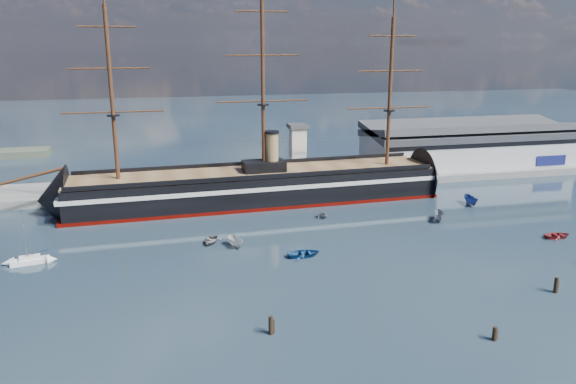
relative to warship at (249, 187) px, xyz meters
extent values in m
plane|color=#19293A|center=(12.53, -20.00, -4.04)|extent=(600.00, 600.00, 0.00)
cube|color=slate|center=(22.53, 16.00, -4.04)|extent=(180.00, 18.00, 2.00)
cube|color=#B7BABC|center=(70.53, 20.00, 2.96)|extent=(62.00, 20.00, 10.00)
cube|color=#3F4247|center=(70.53, 20.00, 8.56)|extent=(63.00, 21.00, 2.00)
cube|color=silver|center=(15.53, 13.00, 4.96)|extent=(4.00, 4.00, 14.00)
cube|color=#3F4247|center=(15.53, 13.00, 12.46)|extent=(5.00, 5.00, 1.00)
cube|color=black|center=(1.73, 0.00, -0.04)|extent=(88.52, 19.16, 7.00)
cube|color=silver|center=(1.73, 0.00, 1.16)|extent=(90.53, 19.47, 1.00)
cube|color=#4E0501|center=(1.73, 0.00, -3.69)|extent=(90.53, 19.43, 0.90)
cone|color=black|center=(-44.77, 0.00, -0.34)|extent=(14.56, 16.17, 15.68)
cone|color=black|center=(48.23, 0.00, -0.34)|extent=(11.56, 16.07, 15.68)
cube|color=brown|center=(1.73, 0.00, 3.56)|extent=(88.47, 17.88, 0.40)
cube|color=black|center=(3.73, 0.00, 4.96)|extent=(10.21, 6.36, 2.50)
cylinder|color=#997F50|center=(5.73, 0.00, 8.46)|extent=(3.20, 3.20, 9.00)
cylinder|color=#381E0F|center=(-50.27, 0.00, 4.96)|extent=(17.77, 1.34, 4.43)
cylinder|color=#381E0F|center=(-30.27, 0.00, 22.76)|extent=(0.90, 0.90, 38.00)
cylinder|color=#381E0F|center=(3.73, 0.00, 24.76)|extent=(0.90, 0.90, 42.00)
cylinder|color=#381E0F|center=(35.73, 0.00, 21.76)|extent=(0.90, 0.90, 36.00)
cube|color=white|center=(-44.46, -29.39, -3.60)|extent=(6.80, 3.12, 0.87)
cube|color=white|center=(-44.46, -29.39, -2.90)|extent=(3.70, 2.03, 0.70)
cylinder|color=#B2B2B7|center=(-44.89, -29.39, 1.65)|extent=(0.14, 0.14, 9.62)
imported|color=silver|center=(-7.75, -29.71, -4.04)|extent=(6.47, 3.92, 2.43)
imported|color=navy|center=(3.73, -37.51, -4.04)|extent=(1.72, 3.86, 1.77)
imported|color=gray|center=(38.18, -24.13, -4.04)|extent=(6.95, 4.64, 2.61)
imported|color=slate|center=(13.73, -16.05, -4.04)|extent=(5.92, 4.26, 1.99)
imported|color=maroon|center=(55.93, -39.73, -4.04)|extent=(1.45, 3.43, 1.59)
imported|color=navy|center=(51.71, -14.53, -4.04)|extent=(7.03, 3.25, 2.72)
imported|color=slate|center=(-12.17, -26.25, -4.04)|extent=(3.44, 2.31, 1.49)
cylinder|color=black|center=(-7.99, -63.80, -4.04)|extent=(0.64, 0.64, 3.36)
cylinder|color=black|center=(20.32, -72.30, -4.04)|extent=(0.64, 0.64, 2.64)
cylinder|color=black|center=(38.09, -61.60, -4.04)|extent=(0.64, 0.64, 3.29)
camera|label=1|loc=(-21.68, -130.47, 34.08)|focal=35.00mm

